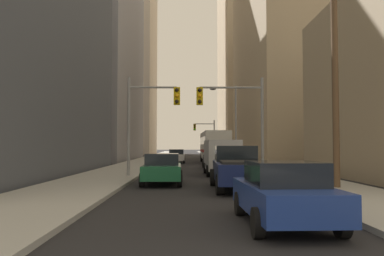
{
  "coord_description": "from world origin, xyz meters",
  "views": [
    {
      "loc": [
        -0.65,
        -3.55,
        1.89
      ],
      "look_at": [
        0.0,
        32.15,
        3.53
      ],
      "focal_mm": 36.69,
      "sensor_mm": 36.0,
      "label": 1
    }
  ],
  "objects_px": {
    "sedan_white": "(176,156)",
    "city_bus": "(214,146)",
    "cargo_van_silver": "(221,155)",
    "sedan_green": "(162,169)",
    "pickup_truck_navy": "(238,168)",
    "traffic_signal_far_right": "(205,133)",
    "traffic_signal_near_right": "(234,110)",
    "sedan_grey": "(215,159)",
    "traffic_signal_near_left": "(151,110)",
    "sedan_blue": "(284,193)"
  },
  "relations": [
    {
      "from": "sedan_white",
      "to": "traffic_signal_near_right",
      "type": "relative_size",
      "value": 0.7
    },
    {
      "from": "traffic_signal_near_left",
      "to": "traffic_signal_near_right",
      "type": "xyz_separation_m",
      "value": [
        4.95,
        0.0,
        0.04
      ]
    },
    {
      "from": "sedan_white",
      "to": "traffic_signal_near_left",
      "type": "relative_size",
      "value": 0.7
    },
    {
      "from": "cargo_van_silver",
      "to": "traffic_signal_far_right",
      "type": "relative_size",
      "value": 0.87
    },
    {
      "from": "city_bus",
      "to": "sedan_grey",
      "type": "bearing_deg",
      "value": -93.96
    },
    {
      "from": "traffic_signal_near_left",
      "to": "traffic_signal_far_right",
      "type": "bearing_deg",
      "value": 82.24
    },
    {
      "from": "city_bus",
      "to": "cargo_van_silver",
      "type": "relative_size",
      "value": 2.2
    },
    {
      "from": "traffic_signal_near_left",
      "to": "sedan_blue",
      "type": "bearing_deg",
      "value": -72.57
    },
    {
      "from": "traffic_signal_near_left",
      "to": "traffic_signal_far_right",
      "type": "distance_m",
      "value": 38.92
    },
    {
      "from": "sedan_green",
      "to": "sedan_grey",
      "type": "xyz_separation_m",
      "value": [
        3.6,
        13.41,
        0.0
      ]
    },
    {
      "from": "traffic_signal_far_right",
      "to": "cargo_van_silver",
      "type": "bearing_deg",
      "value": -91.31
    },
    {
      "from": "cargo_van_silver",
      "to": "traffic_signal_far_right",
      "type": "distance_m",
      "value": 36.42
    },
    {
      "from": "traffic_signal_far_right",
      "to": "sedan_blue",
      "type": "bearing_deg",
      "value": -90.95
    },
    {
      "from": "sedan_blue",
      "to": "traffic_signal_near_right",
      "type": "xyz_separation_m",
      "value": [
        0.56,
        13.97,
        3.28
      ]
    },
    {
      "from": "sedan_white",
      "to": "city_bus",
      "type": "bearing_deg",
      "value": -13.92
    },
    {
      "from": "cargo_van_silver",
      "to": "sedan_green",
      "type": "height_order",
      "value": "cargo_van_silver"
    },
    {
      "from": "pickup_truck_navy",
      "to": "sedan_green",
      "type": "xyz_separation_m",
      "value": [
        -3.41,
        2.3,
        -0.16
      ]
    },
    {
      "from": "city_bus",
      "to": "traffic_signal_near_left",
      "type": "relative_size",
      "value": 1.92
    },
    {
      "from": "traffic_signal_near_right",
      "to": "sedan_grey",
      "type": "bearing_deg",
      "value": 92.55
    },
    {
      "from": "city_bus",
      "to": "cargo_van_silver",
      "type": "height_order",
      "value": "city_bus"
    },
    {
      "from": "pickup_truck_navy",
      "to": "traffic_signal_near_left",
      "type": "relative_size",
      "value": 0.91
    },
    {
      "from": "pickup_truck_navy",
      "to": "traffic_signal_far_right",
      "type": "distance_m",
      "value": 44.97
    },
    {
      "from": "sedan_green",
      "to": "traffic_signal_far_right",
      "type": "bearing_deg",
      "value": 84.19
    },
    {
      "from": "traffic_signal_near_right",
      "to": "traffic_signal_far_right",
      "type": "relative_size",
      "value": 1.0
    },
    {
      "from": "pickup_truck_navy",
      "to": "sedan_green",
      "type": "distance_m",
      "value": 4.12
    },
    {
      "from": "pickup_truck_navy",
      "to": "sedan_white",
      "type": "xyz_separation_m",
      "value": [
        -3.25,
        27.01,
        -0.16
      ]
    },
    {
      "from": "traffic_signal_near_right",
      "to": "pickup_truck_navy",
      "type": "bearing_deg",
      "value": -95.55
    },
    {
      "from": "sedan_green",
      "to": "sedan_grey",
      "type": "relative_size",
      "value": 1.01
    },
    {
      "from": "traffic_signal_near_left",
      "to": "traffic_signal_near_right",
      "type": "bearing_deg",
      "value": 0.01
    },
    {
      "from": "sedan_blue",
      "to": "sedan_green",
      "type": "bearing_deg",
      "value": 109.1
    },
    {
      "from": "sedan_green",
      "to": "traffic_signal_near_right",
      "type": "xyz_separation_m",
      "value": [
        4.02,
        3.99,
        3.28
      ]
    },
    {
      "from": "city_bus",
      "to": "sedan_white",
      "type": "distance_m",
      "value": 4.43
    },
    {
      "from": "cargo_van_silver",
      "to": "sedan_white",
      "type": "bearing_deg",
      "value": 100.24
    },
    {
      "from": "cargo_van_silver",
      "to": "sedan_grey",
      "type": "height_order",
      "value": "cargo_van_silver"
    },
    {
      "from": "city_bus",
      "to": "pickup_truck_navy",
      "type": "distance_m",
      "value": 26.02
    },
    {
      "from": "sedan_green",
      "to": "sedan_white",
      "type": "xyz_separation_m",
      "value": [
        0.16,
        24.72,
        0.0
      ]
    },
    {
      "from": "cargo_van_silver",
      "to": "sedan_green",
      "type": "bearing_deg",
      "value": -119.24
    },
    {
      "from": "pickup_truck_navy",
      "to": "sedan_grey",
      "type": "relative_size",
      "value": 1.3
    },
    {
      "from": "traffic_signal_far_right",
      "to": "traffic_signal_near_left",
      "type": "bearing_deg",
      "value": -97.76
    },
    {
      "from": "city_bus",
      "to": "traffic_signal_near_left",
      "type": "distance_m",
      "value": 20.49
    },
    {
      "from": "sedan_grey",
      "to": "sedan_blue",
      "type": "bearing_deg",
      "value": -90.35
    },
    {
      "from": "city_bus",
      "to": "sedan_green",
      "type": "relative_size",
      "value": 2.73
    },
    {
      "from": "pickup_truck_navy",
      "to": "traffic_signal_far_right",
      "type": "relative_size",
      "value": 0.91
    },
    {
      "from": "city_bus",
      "to": "sedan_blue",
      "type": "distance_m",
      "value": 33.7
    },
    {
      "from": "sedan_grey",
      "to": "sedan_white",
      "type": "distance_m",
      "value": 11.82
    },
    {
      "from": "pickup_truck_navy",
      "to": "traffic_signal_near_right",
      "type": "height_order",
      "value": "traffic_signal_near_right"
    },
    {
      "from": "cargo_van_silver",
      "to": "traffic_signal_far_right",
      "type": "xyz_separation_m",
      "value": [
        0.83,
        36.31,
        2.74
      ]
    },
    {
      "from": "sedan_white",
      "to": "traffic_signal_near_left",
      "type": "height_order",
      "value": "traffic_signal_near_left"
    },
    {
      "from": "sedan_grey",
      "to": "traffic_signal_far_right",
      "type": "height_order",
      "value": "traffic_signal_far_right"
    },
    {
      "from": "traffic_signal_near_right",
      "to": "cargo_van_silver",
      "type": "bearing_deg",
      "value": 103.09
    }
  ]
}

